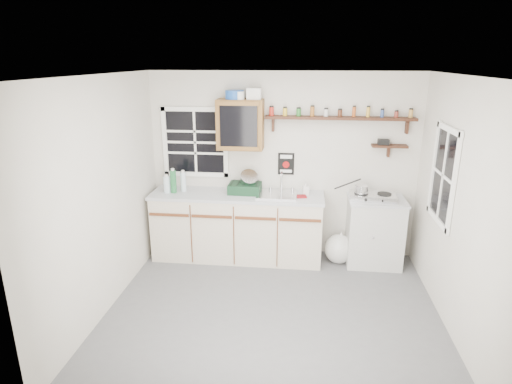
{
  "coord_description": "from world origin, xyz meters",
  "views": [
    {
      "loc": [
        0.28,
        -4.07,
        2.65
      ],
      "look_at": [
        -0.24,
        0.55,
        1.19
      ],
      "focal_mm": 30.0,
      "sensor_mm": 36.0,
      "label": 1
    }
  ],
  "objects_px": {
    "main_cabinet": "(237,226)",
    "hotplate": "(372,196)",
    "spice_shelf": "(338,117)",
    "dish_rack": "(246,185)",
    "upper_cabinet": "(240,125)",
    "right_cabinet": "(374,231)"
  },
  "relations": [
    {
      "from": "main_cabinet",
      "to": "hotplate",
      "type": "distance_m",
      "value": 1.84
    },
    {
      "from": "spice_shelf",
      "to": "dish_rack",
      "type": "height_order",
      "value": "spice_shelf"
    },
    {
      "from": "upper_cabinet",
      "to": "spice_shelf",
      "type": "relative_size",
      "value": 0.34
    },
    {
      "from": "right_cabinet",
      "to": "upper_cabinet",
      "type": "height_order",
      "value": "upper_cabinet"
    },
    {
      "from": "upper_cabinet",
      "to": "spice_shelf",
      "type": "bearing_deg",
      "value": 3.16
    },
    {
      "from": "right_cabinet",
      "to": "hotplate",
      "type": "relative_size",
      "value": 1.49
    },
    {
      "from": "hotplate",
      "to": "upper_cabinet",
      "type": "bearing_deg",
      "value": -179.68
    },
    {
      "from": "main_cabinet",
      "to": "dish_rack",
      "type": "relative_size",
      "value": 5.34
    },
    {
      "from": "upper_cabinet",
      "to": "hotplate",
      "type": "bearing_deg",
      "value": -4.56
    },
    {
      "from": "dish_rack",
      "to": "spice_shelf",
      "type": "bearing_deg",
      "value": 8.37
    },
    {
      "from": "dish_rack",
      "to": "hotplate",
      "type": "relative_size",
      "value": 0.71
    },
    {
      "from": "main_cabinet",
      "to": "hotplate",
      "type": "height_order",
      "value": "hotplate"
    },
    {
      "from": "spice_shelf",
      "to": "hotplate",
      "type": "height_order",
      "value": "spice_shelf"
    },
    {
      "from": "upper_cabinet",
      "to": "spice_shelf",
      "type": "height_order",
      "value": "upper_cabinet"
    },
    {
      "from": "right_cabinet",
      "to": "dish_rack",
      "type": "distance_m",
      "value": 1.81
    },
    {
      "from": "hotplate",
      "to": "main_cabinet",
      "type": "bearing_deg",
      "value": -174.94
    },
    {
      "from": "main_cabinet",
      "to": "spice_shelf",
      "type": "xyz_separation_m",
      "value": [
        1.29,
        0.21,
        1.47
      ]
    },
    {
      "from": "upper_cabinet",
      "to": "right_cabinet",
      "type": "bearing_deg",
      "value": -3.76
    },
    {
      "from": "right_cabinet",
      "to": "dish_rack",
      "type": "xyz_separation_m",
      "value": [
        -1.72,
        0.04,
        0.57
      ]
    },
    {
      "from": "main_cabinet",
      "to": "hotplate",
      "type": "relative_size",
      "value": 3.78
    },
    {
      "from": "right_cabinet",
      "to": "dish_rack",
      "type": "relative_size",
      "value": 2.1
    },
    {
      "from": "main_cabinet",
      "to": "right_cabinet",
      "type": "relative_size",
      "value": 2.54
    }
  ]
}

